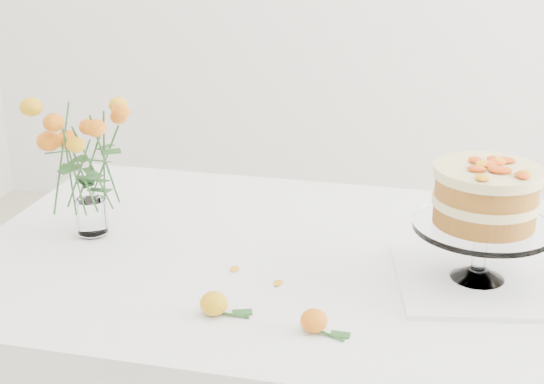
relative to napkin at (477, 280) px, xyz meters
The scene contains 8 objects.
table 0.37m from the napkin, behind, with size 1.43×0.93×0.76m.
napkin is the anchor object (origin of this frame).
cake_stand 0.17m from the napkin, 159.44° to the left, with size 0.27×0.27×0.24m.
rose_vase 0.86m from the napkin, behind, with size 0.23×0.23×0.34m.
loose_rose_near 0.52m from the napkin, 152.78° to the right, with size 0.09×0.05×0.04m.
loose_rose_far 0.38m from the napkin, 137.58° to the right, with size 0.08×0.05×0.04m.
stray_petal_a 0.48m from the napkin, behind, with size 0.03×0.02×0.00m, color orange.
stray_petal_b 0.39m from the napkin, 165.35° to the right, with size 0.03×0.02×0.00m, color orange.
Camera 1 is at (0.28, -1.43, 1.45)m, focal length 50.00 mm.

